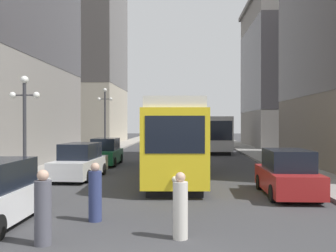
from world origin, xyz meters
TOP-DOWN VIEW (x-y plane):
  - sidewalk_left at (-7.33, 40.00)m, footprint 2.60×120.00m
  - sidewalk_right at (7.33, 40.00)m, footprint 2.60×120.00m
  - streetcar at (0.11, 13.54)m, footprint 3.04×12.89m
  - transit_bus at (3.72, 32.85)m, footprint 2.68×12.26m
  - parked_car_left_near at (-4.73, 12.83)m, footprint 2.05×4.87m
  - parked_car_left_mid at (-4.73, 19.33)m, footprint 1.92×4.47m
  - parked_car_right_far at (4.73, 8.43)m, footprint 1.95×4.45m
  - pedestrian_crossing_near at (0.57, 2.52)m, footprint 0.37×0.37m
  - pedestrian_crossing_far at (-2.65, 1.91)m, footprint 0.40×0.40m
  - pedestrian_on_sidewalk at (-1.93, 4.15)m, footprint 0.38×0.38m
  - lamp_post_left_near at (-6.63, 10.39)m, footprint 1.41×0.36m
  - lamp_post_left_far at (-6.63, 28.44)m, footprint 1.41×0.36m
  - building_left_midblock at (-16.03, 48.59)m, footprint 15.39×15.93m
  - building_right_midblock at (14.02, 40.70)m, footprint 11.38×15.00m

SIDE VIEW (x-z plane):
  - sidewalk_left at x=-7.33m, z-range 0.00..0.15m
  - sidewalk_right at x=7.33m, z-range 0.00..0.15m
  - pedestrian_crossing_near at x=0.57m, z-range -0.06..1.60m
  - pedestrian_on_sidewalk at x=-1.93m, z-range -0.06..1.65m
  - pedestrian_crossing_far at x=-2.65m, z-range -0.06..1.71m
  - parked_car_right_far at x=4.73m, z-range -0.07..1.75m
  - parked_car_left_mid at x=-4.73m, z-range -0.07..1.75m
  - parked_car_left_near at x=-4.73m, z-range -0.07..1.75m
  - transit_bus at x=3.72m, z-range 0.22..3.67m
  - streetcar at x=0.11m, z-range 0.16..4.05m
  - lamp_post_left_near at x=-6.63m, z-range 0.96..5.83m
  - lamp_post_left_far at x=-6.63m, z-range 1.05..6.99m
  - building_right_midblock at x=14.02m, z-range 0.24..17.87m
  - building_left_midblock at x=-16.03m, z-range 0.51..32.93m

